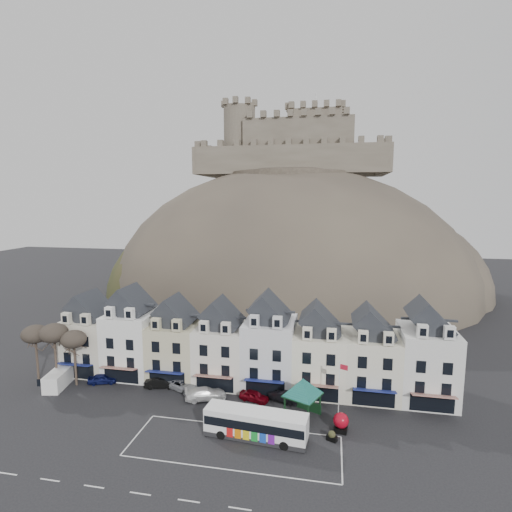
{
  "coord_description": "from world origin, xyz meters",
  "views": [
    {
      "loc": [
        11.54,
        -36.19,
        25.74
      ],
      "look_at": [
        -0.14,
        24.0,
        16.87
      ],
      "focal_mm": 28.0,
      "sensor_mm": 36.0,
      "label": 1
    }
  ],
  "objects": [
    {
      "name": "bus_shelter",
      "position": [
        8.52,
        8.35,
        3.71
      ],
      "size": [
        6.88,
        6.88,
        4.78
      ],
      "rotation": [
        0.0,
        0.0,
        -0.42
      ],
      "color": "black",
      "rests_on": "ground"
    },
    {
      "name": "car_white",
      "position": [
        -4.08,
        10.08,
        0.77
      ],
      "size": [
        5.73,
        4.06,
        1.54
      ],
      "primitive_type": "imported",
      "rotation": [
        0.0,
        0.0,
        1.97
      ],
      "color": "silver",
      "rests_on": "ground"
    },
    {
      "name": "castle_hill",
      "position": [
        1.25,
        68.95,
        0.11
      ],
      "size": [
        100.0,
        76.0,
        68.0
      ],
      "color": "#3D362F",
      "rests_on": "ground"
    },
    {
      "name": "ground",
      "position": [
        0.0,
        0.0,
        0.0
      ],
      "size": [
        300.0,
        300.0,
        0.0
      ],
      "primitive_type": "plane",
      "color": "black",
      "rests_on": "ground"
    },
    {
      "name": "car_silver",
      "position": [
        -7.96,
        12.0,
        0.68
      ],
      "size": [
        5.3,
        3.95,
        1.36
      ],
      "primitive_type": "imported",
      "rotation": [
        0.0,
        0.0,
        1.17
      ],
      "color": "#ACAEB4",
      "rests_on": "ground"
    },
    {
      "name": "planter_west",
      "position": [
        12.0,
        4.11,
        0.54
      ],
      "size": [
        1.25,
        0.97,
        1.12
      ],
      "rotation": [
        0.0,
        0.0,
        -0.42
      ],
      "color": "black",
      "rests_on": "ground"
    },
    {
      "name": "car_navy",
      "position": [
        -19.68,
        11.63,
        0.67
      ],
      "size": [
        4.24,
        2.78,
        1.34
      ],
      "primitive_type": "imported",
      "rotation": [
        0.0,
        0.0,
        1.9
      ],
      "color": "#0E1348",
      "rests_on": "ground"
    },
    {
      "name": "castle",
      "position": [
        0.51,
        75.93,
        40.19
      ],
      "size": [
        50.2,
        22.2,
        22.0
      ],
      "color": "brown",
      "rests_on": "ground"
    },
    {
      "name": "flagpole",
      "position": [
        12.78,
        8.52,
        4.04
      ],
      "size": [
        0.96,
        0.43,
        7.07
      ],
      "rotation": [
        0.0,
        0.0,
        -0.38
      ],
      "color": "silver",
      "rests_on": "ground"
    },
    {
      "name": "tree_left_far",
      "position": [
        -29.0,
        10.5,
        6.9
      ],
      "size": [
        3.61,
        3.61,
        8.24
      ],
      "color": "#372A23",
      "rests_on": "ground"
    },
    {
      "name": "coach_bay_markings",
      "position": [
        2.0,
        1.25,
        0.0
      ],
      "size": [
        22.0,
        7.5,
        0.01
      ],
      "primitive_type": "cube",
      "color": "silver",
      "rests_on": "ground"
    },
    {
      "name": "car_maroon",
      "position": [
        2.16,
        10.86,
        0.66
      ],
      "size": [
        4.18,
        2.57,
        1.33
      ],
      "primitive_type": "imported",
      "rotation": [
        0.0,
        0.0,
        1.29
      ],
      "color": "#640510",
      "rests_on": "ground"
    },
    {
      "name": "white_van",
      "position": [
        -25.03,
        9.5,
        1.13
      ],
      "size": [
        3.05,
        5.25,
        2.25
      ],
      "rotation": [
        0.0,
        0.0,
        0.19
      ],
      "color": "white",
      "rests_on": "ground"
    },
    {
      "name": "planter_east",
      "position": [
        13.0,
        6.26,
        0.51
      ],
      "size": [
        1.13,
        0.75,
        1.07
      ],
      "rotation": [
        0.0,
        0.0,
        0.13
      ],
      "color": "black",
      "rests_on": "ground"
    },
    {
      "name": "tree_left_mid",
      "position": [
        -26.0,
        10.5,
        7.24
      ],
      "size": [
        3.78,
        3.78,
        8.64
      ],
      "color": "#372A23",
      "rests_on": "ground"
    },
    {
      "name": "tree_left_near",
      "position": [
        -23.0,
        10.5,
        6.55
      ],
      "size": [
        3.43,
        3.43,
        7.84
      ],
      "color": "#372A23",
      "rests_on": "ground"
    },
    {
      "name": "car_charcoal",
      "position": [
        6.0,
        11.42,
        0.67
      ],
      "size": [
        4.29,
        2.73,
        1.34
      ],
      "primitive_type": "imported",
      "rotation": [
        0.0,
        0.0,
        1.22
      ],
      "color": "black",
      "rests_on": "ground"
    },
    {
      "name": "car_black",
      "position": [
        -11.1,
        12.0,
        0.72
      ],
      "size": [
        4.61,
        2.42,
        1.44
      ],
      "primitive_type": "imported",
      "rotation": [
        0.0,
        0.0,
        1.78
      ],
      "color": "black",
      "rests_on": "ground"
    },
    {
      "name": "red_buoy",
      "position": [
        12.96,
        6.14,
        1.09
      ],
      "size": [
        1.72,
        1.72,
        2.13
      ],
      "rotation": [
        0.0,
        0.0,
        -0.13
      ],
      "color": "black",
      "rests_on": "ground"
    },
    {
      "name": "townhouse_terrace",
      "position": [
        0.15,
        15.97,
        5.3
      ],
      "size": [
        54.4,
        9.35,
        11.8
      ],
      "color": "beige",
      "rests_on": "ground"
    },
    {
      "name": "bus",
      "position": [
        3.91,
        3.02,
        1.74
      ],
      "size": [
        11.37,
        3.57,
        3.16
      ],
      "rotation": [
        0.0,
        0.0,
        -0.09
      ],
      "color": "#262628",
      "rests_on": "ground"
    }
  ]
}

